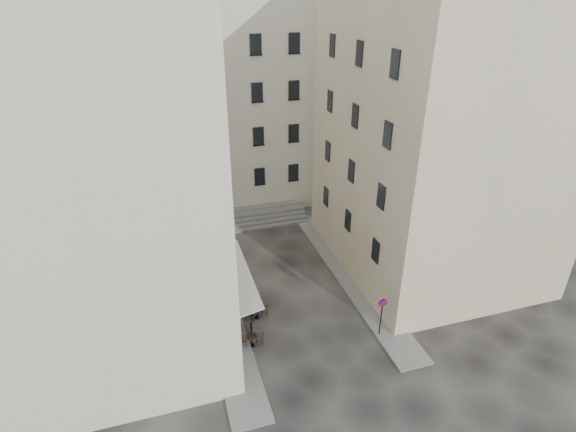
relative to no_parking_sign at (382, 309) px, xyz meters
name	(u,v)px	position (x,y,z in m)	size (l,w,h in m)	color
ground	(300,314)	(-3.73, 3.15, -1.90)	(90.00, 90.00, 0.00)	black
sidewalk_left	(216,288)	(-8.23, 7.15, -1.84)	(2.00, 22.00, 0.12)	slate
sidewalk_right	(348,274)	(0.77, 6.15, -1.84)	(2.00, 18.00, 0.12)	slate
building_left	(85,154)	(-14.23, 6.15, 8.41)	(12.20, 16.20, 20.60)	beige
building_right	(439,135)	(6.77, 6.65, 7.41)	(12.20, 14.20, 18.60)	#B8AD89
building_back	(222,96)	(-4.73, 22.15, 7.41)	(18.20, 10.20, 18.60)	beige
cafe_storefront	(225,292)	(-8.04, 4.15, -0.02)	(1.74, 7.30, 3.50)	#480D0A
stone_steps	(253,218)	(-3.73, 15.72, -1.50)	(9.00, 3.15, 0.80)	#615F5C
bollard_near	(251,328)	(-6.98, 2.15, -1.37)	(0.12, 0.12, 0.98)	black
bollard_mid	(239,293)	(-6.98, 5.65, -1.37)	(0.12, 0.12, 0.98)	black
bollard_far	(229,264)	(-6.98, 9.15, -1.37)	(0.12, 0.12, 0.98)	black
no_parking_sign	(382,309)	(0.00, 0.00, 0.00)	(0.61, 0.11, 2.68)	black
bistro_table_a	(251,339)	(-7.16, 1.35, -1.43)	(1.31, 0.61, 0.92)	black
bistro_table_b	(256,311)	(-6.34, 3.57, -1.40)	(1.38, 0.65, 0.97)	black
bistro_table_c	(248,306)	(-6.68, 4.23, -1.45)	(1.26, 0.59, 0.89)	black
bistro_table_d	(241,286)	(-6.72, 6.41, -1.48)	(1.16, 0.54, 0.82)	black
bistro_table_e	(236,276)	(-6.77, 7.70, -1.49)	(1.14, 0.54, 0.80)	black
pedestrian	(255,307)	(-6.44, 3.39, -0.92)	(0.72, 0.47, 1.96)	black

